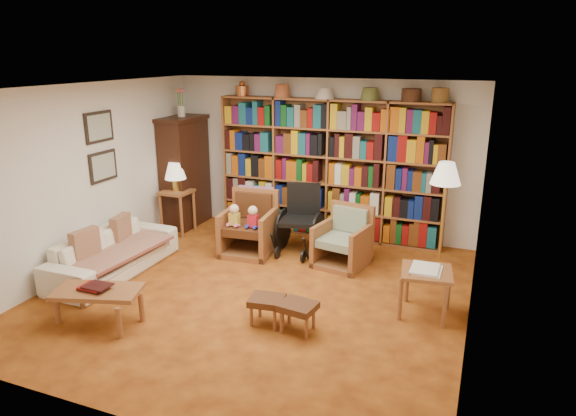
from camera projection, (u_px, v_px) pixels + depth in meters
The scene contains 23 objects.
floor at pixel (257, 292), 6.42m from camera, with size 5.00×5.00×0.00m, color #AD5D1A.
ceiling at pixel (253, 88), 5.69m from camera, with size 5.00×5.00×0.00m, color white.
wall_back at pixel (321, 157), 8.28m from camera, with size 5.00×5.00×0.00m, color silver.
wall_front at pixel (113, 279), 3.83m from camera, with size 5.00×5.00×0.00m, color silver.
wall_left at pixel (87, 178), 6.94m from camera, with size 5.00×5.00×0.00m, color silver.
wall_right at pixel (479, 220), 5.18m from camera, with size 5.00×5.00×0.00m, color silver.
bookshelf at pixel (329, 165), 8.08m from camera, with size 3.60×0.30×2.42m.
curio_cabinet at pixel (185, 170), 8.72m from camera, with size 0.50×0.95×2.40m.
framed_pictures at pixel (101, 147), 7.09m from camera, with size 0.03×0.52×0.97m.
sofa at pixel (113, 253), 6.91m from camera, with size 0.76×1.95×0.57m, color #F0E6CB.
sofa_throw at pixel (116, 252), 6.89m from camera, with size 0.79×1.48×0.04m, color #C1B98C.
cushion_left at pixel (121, 232), 7.22m from camera, with size 0.12×0.38×0.38m, color maroon.
cushion_right at pixel (86, 249), 6.60m from camera, with size 0.13×0.40×0.40m, color maroon.
side_table_lamp at pixel (177, 201), 8.40m from camera, with size 0.46×0.46×0.72m.
table_lamp at pixel (175, 172), 8.26m from camera, with size 0.34×0.34×0.47m.
armchair_leather at pixel (251, 227), 7.66m from camera, with size 0.80×0.84×0.93m.
armchair_sage at pixel (344, 242), 7.23m from camera, with size 0.79×0.81×0.83m.
wheelchair at pixel (300, 221), 7.64m from camera, with size 0.59×0.82×1.02m.
floor_lamp at pixel (446, 178), 6.71m from camera, with size 0.40×0.40×1.51m.
side_table_papers at pixel (426, 277), 5.75m from camera, with size 0.62×0.62×0.57m.
footstool_a at pixel (267, 302), 5.61m from camera, with size 0.41×0.36×0.31m.
footstool_b at pixel (298, 308), 5.46m from camera, with size 0.42×0.37×0.32m.
coffee_table at pixel (98, 294), 5.61m from camera, with size 1.03×0.72×0.45m.
Camera 1 is at (2.51, -5.29, 2.87)m, focal length 32.00 mm.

